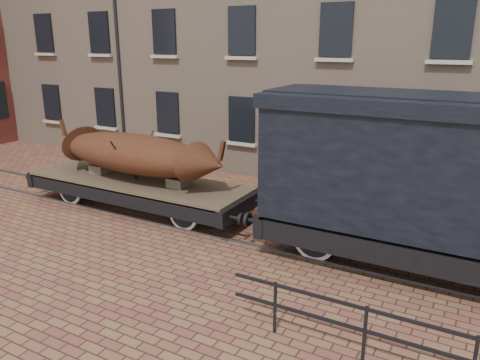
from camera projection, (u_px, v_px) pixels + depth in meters
The scene contains 5 objects.
ground at pixel (234, 230), 13.04m from camera, with size 90.00×90.00×0.00m, color brown.
rail_track at pixel (234, 229), 13.03m from camera, with size 30.00×1.52×0.06m.
flatcar_wagon at pixel (138, 185), 14.42m from camera, with size 8.19×2.22×1.24m.
iron_boat at pixel (134, 153), 14.15m from camera, with size 6.65×2.10×1.59m.
goods_van at pixel (422, 164), 10.14m from camera, with size 7.71×2.81×3.99m.
Camera 1 is at (6.01, -10.50, 5.06)m, focal length 35.00 mm.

